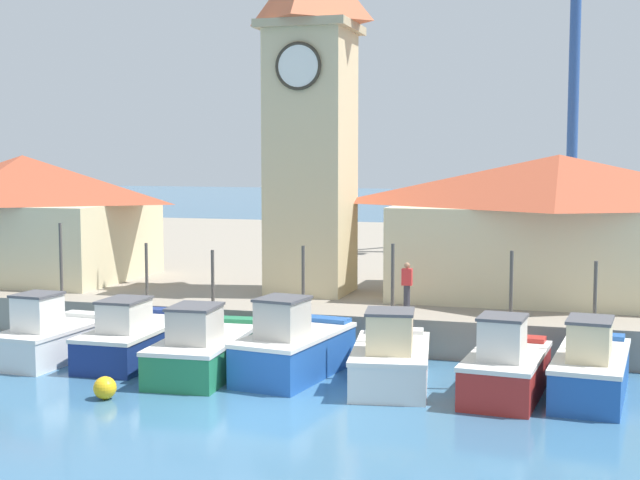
% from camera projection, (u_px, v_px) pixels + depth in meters
% --- Properties ---
extents(ground_plane, '(300.00, 300.00, 0.00)m').
position_uv_depth(ground_plane, '(255.00, 416.00, 22.05)').
color(ground_plane, '#386689').
extents(quay_wharf, '(120.00, 40.00, 1.25)m').
position_uv_depth(quay_wharf, '(434.00, 263.00, 48.07)').
color(quay_wharf, gray).
rests_on(quay_wharf, ground).
extents(fishing_boat_far_left, '(2.14, 4.30, 4.29)m').
position_uv_depth(fishing_boat_far_left, '(52.00, 337.00, 27.99)').
color(fishing_boat_far_left, silver).
rests_on(fishing_boat_far_left, ground).
extents(fishing_boat_left_outer, '(2.13, 5.24, 3.64)m').
position_uv_depth(fishing_boat_left_outer, '(137.00, 338.00, 28.02)').
color(fishing_boat_left_outer, navy).
rests_on(fishing_boat_left_outer, ground).
extents(fishing_boat_left_inner, '(2.41, 5.31, 3.59)m').
position_uv_depth(fishing_boat_left_inner, '(205.00, 349.00, 26.34)').
color(fishing_boat_left_inner, '#237A4C').
rests_on(fishing_boat_left_inner, ground).
extents(fishing_boat_mid_left, '(2.68, 4.77, 3.77)m').
position_uv_depth(fishing_boat_mid_left, '(294.00, 348.00, 25.95)').
color(fishing_boat_mid_left, '#2356A8').
rests_on(fishing_boat_mid_left, ground).
extents(fishing_boat_center, '(2.73, 4.62, 3.94)m').
position_uv_depth(fishing_boat_center, '(391.00, 359.00, 24.89)').
color(fishing_boat_center, silver).
rests_on(fishing_boat_center, ground).
extents(fishing_boat_mid_right, '(2.24, 4.37, 3.86)m').
position_uv_depth(fishing_boat_mid_right, '(506.00, 368.00, 23.81)').
color(fishing_boat_mid_right, '#AD2823').
rests_on(fishing_boat_mid_right, ground).
extents(fishing_boat_right_inner, '(2.21, 4.98, 3.58)m').
position_uv_depth(fishing_boat_right_inner, '(591.00, 369.00, 23.75)').
color(fishing_boat_right_inner, '#2356A8').
rests_on(fishing_boat_right_inner, ground).
extents(clock_tower, '(3.40, 3.40, 14.56)m').
position_uv_depth(clock_tower, '(311.00, 109.00, 33.09)').
color(clock_tower, beige).
rests_on(clock_tower, quay_wharf).
extents(warehouse_left, '(10.00, 7.19, 5.19)m').
position_uv_depth(warehouse_left, '(24.00, 215.00, 37.79)').
color(warehouse_left, beige).
rests_on(warehouse_left, quay_wharf).
extents(warehouse_right, '(11.97, 6.44, 5.21)m').
position_uv_depth(warehouse_right, '(558.00, 225.00, 32.22)').
color(warehouse_right, beige).
rests_on(warehouse_right, quay_wharf).
extents(port_crane_near, '(6.02, 10.17, 20.80)m').
position_uv_depth(port_crane_near, '(577.00, 91.00, 46.53)').
color(port_crane_near, navy).
rests_on(port_crane_near, quay_wharf).
extents(mooring_buoy, '(0.61, 0.61, 0.61)m').
position_uv_depth(mooring_buoy, '(105.00, 388.00, 23.51)').
color(mooring_buoy, gold).
rests_on(mooring_buoy, ground).
extents(dock_worker_near_tower, '(0.34, 0.22, 1.62)m').
position_uv_depth(dock_worker_near_tower, '(407.00, 285.00, 29.77)').
color(dock_worker_near_tower, '#33333D').
rests_on(dock_worker_near_tower, quay_wharf).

